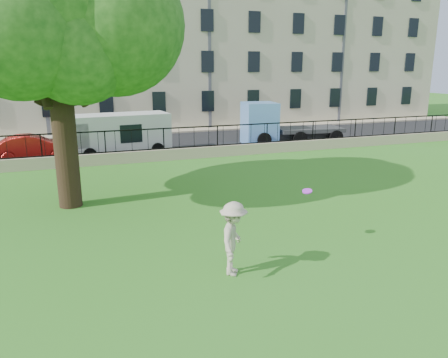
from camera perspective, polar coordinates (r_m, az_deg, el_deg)
name	(u,v)px	position (r m, az deg, el deg)	size (l,w,h in m)	color
ground	(254,244)	(12.52, 4.00, -8.44)	(120.00, 120.00, 0.00)	#32771C
retaining_wall	(164,155)	(23.46, -7.81, 3.16)	(50.00, 0.40, 0.60)	tan
iron_railing	(164,139)	(23.31, -7.88, 5.22)	(50.00, 0.05, 1.13)	black
street	(149,145)	(28.06, -9.82, 4.34)	(60.00, 9.00, 0.01)	black
sidewalk	(136,133)	(33.12, -11.42, 5.90)	(60.00, 1.40, 0.12)	tan
building_row	(121,40)	(38.43, -13.28, 17.23)	(56.40, 10.40, 13.80)	beige
tree	(48,6)	(16.11, -21.95, 20.23)	(8.15, 6.35, 10.14)	black
man	(234,239)	(10.46, 1.25, -7.80)	(1.17, 0.67, 1.81)	#B3A792
frisbee	(307,191)	(12.11, 10.82, -1.56)	(0.27, 0.27, 0.03)	#BF2AF2
red_sedan	(33,147)	(25.44, -23.67, 3.80)	(1.42, 4.07, 1.34)	#AE1815
white_van	(120,134)	(25.35, -13.47, 5.68)	(5.45, 2.13, 2.29)	silver
blue_truck	(291,123)	(28.82, 8.79, 7.30)	(6.31, 2.24, 2.65)	#5E91DC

